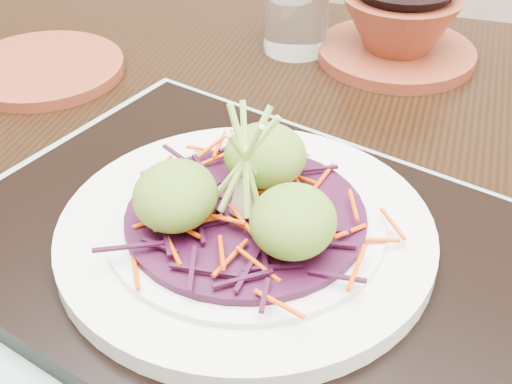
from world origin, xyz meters
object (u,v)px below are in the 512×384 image
(white_plate, at_px, (246,232))
(terracotta_side_plate, at_px, (43,69))
(dining_table, at_px, (257,311))
(water_glass, at_px, (297,5))
(terracotta_bowl_set, at_px, (399,31))
(serving_tray, at_px, (246,251))

(white_plate, xyz_separation_m, terracotta_side_plate, (-0.29, 0.20, -0.02))
(dining_table, xyz_separation_m, terracotta_side_plate, (-0.28, 0.14, 0.11))
(terracotta_side_plate, bearing_deg, water_glass, 32.16)
(dining_table, bearing_deg, white_plate, -80.69)
(terracotta_bowl_set, bearing_deg, white_plate, -96.12)
(serving_tray, height_order, water_glass, water_glass)
(serving_tray, distance_m, water_glass, 0.35)
(serving_tray, height_order, terracotta_side_plate, serving_tray)
(white_plate, xyz_separation_m, terracotta_bowl_set, (0.04, 0.35, 0.00))
(terracotta_side_plate, relative_size, water_glass, 1.65)
(dining_table, bearing_deg, water_glass, 98.78)
(water_glass, bearing_deg, white_plate, -78.70)
(dining_table, xyz_separation_m, serving_tray, (0.01, -0.06, 0.12))
(dining_table, distance_m, terracotta_bowl_set, 0.33)
(terracotta_side_plate, bearing_deg, dining_table, -27.26)
(serving_tray, xyz_separation_m, terracotta_bowl_set, (0.04, 0.35, 0.02))
(dining_table, height_order, terracotta_bowl_set, terracotta_bowl_set)
(water_glass, relative_size, terracotta_bowl_set, 0.52)
(dining_table, bearing_deg, terracotta_bowl_set, 78.08)
(dining_table, height_order, white_plate, white_plate)
(serving_tray, bearing_deg, water_glass, 116.61)
(white_plate, relative_size, terracotta_side_plate, 1.55)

